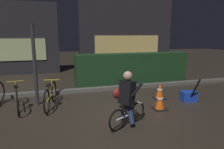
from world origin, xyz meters
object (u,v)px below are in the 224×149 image
traffic_cone_near (160,100)px  traffic_cone_far (160,91)px  parked_bike_left_mid (17,97)px  closed_umbrella (194,91)px  cyclist (126,99)px  street_post (35,66)px  parked_bike_center_left (51,96)px  blue_crate (188,96)px

traffic_cone_near → traffic_cone_far: (0.45, 0.84, -0.01)m
parked_bike_left_mid → closed_umbrella: closed_umbrella is taller
parked_bike_left_mid → traffic_cone_near: size_ratio=3.00×
cyclist → traffic_cone_far: bearing=13.2°
traffic_cone_near → cyclist: size_ratio=0.43×
street_post → parked_bike_center_left: size_ratio=1.46×
street_post → parked_bike_left_mid: (-0.49, -0.26, -0.81)m
parked_bike_left_mid → cyclist: cyclist is taller
street_post → traffic_cone_near: bearing=-21.8°
traffic_cone_near → closed_umbrella: closed_umbrella is taller
parked_bike_center_left → traffic_cone_near: parked_bike_center_left is taller
parked_bike_center_left → blue_crate: size_ratio=3.58×
parked_bike_center_left → closed_umbrella: (4.06, -0.84, 0.06)m
cyclist → closed_umbrella: cyclist is taller
traffic_cone_near → closed_umbrella: (1.19, 0.15, 0.13)m
street_post → traffic_cone_far: size_ratio=4.41×
parked_bike_center_left → cyclist: cyclist is taller
street_post → closed_umbrella: size_ratio=2.71×
traffic_cone_near → traffic_cone_far: traffic_cone_near is taller
street_post → parked_bike_left_mid: size_ratio=1.44×
parked_bike_center_left → blue_crate: 4.12m
traffic_cone_near → parked_bike_center_left: bearing=161.0°
traffic_cone_near → closed_umbrella: bearing=7.2°
parked_bike_left_mid → cyclist: size_ratio=1.28×
street_post → blue_crate: size_ratio=5.23×
street_post → closed_umbrella: (4.44, -1.15, -0.76)m
cyclist → closed_umbrella: size_ratio=1.47×
blue_crate → cyclist: 2.72m
parked_bike_left_mid → traffic_cone_far: 4.20m
traffic_cone_near → blue_crate: traffic_cone_near is taller
closed_umbrella → traffic_cone_near: bearing=-89.1°
parked_bike_left_mid → closed_umbrella: size_ratio=1.88×
traffic_cone_far → cyclist: 2.32m
street_post → blue_crate: 4.65m
parked_bike_center_left → traffic_cone_near: (2.87, -0.99, -0.08)m
parked_bike_center_left → traffic_cone_near: 3.03m
parked_bike_left_mid → parked_bike_center_left: (0.87, -0.05, -0.00)m
traffic_cone_near → cyclist: 1.47m
cyclist → parked_bike_center_left: bearing=104.5°
parked_bike_left_mid → cyclist: bearing=-135.3°
blue_crate → closed_umbrella: closed_umbrella is taller
traffic_cone_far → closed_umbrella: size_ratio=0.61×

